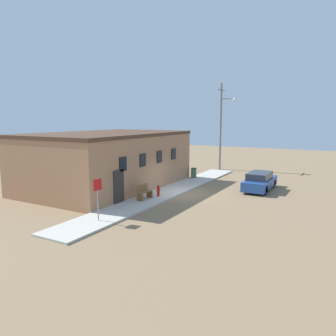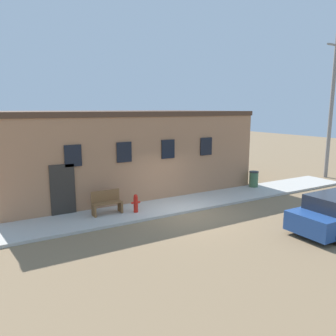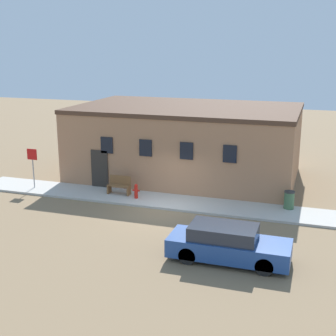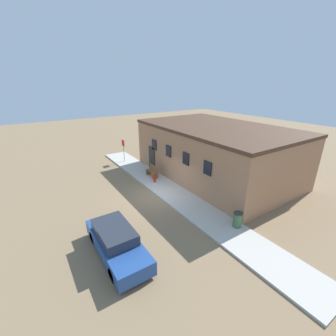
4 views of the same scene
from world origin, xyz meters
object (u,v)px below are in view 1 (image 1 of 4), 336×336
Objects in this scene: fire_hydrant at (158,191)px; bench at (144,192)px; stop_sign at (98,192)px; utility_pole at (221,124)px; parked_car at (260,181)px; trash_bin at (194,173)px.

fire_hydrant is 0.63× the size of bench.
stop_sign is 20.39m from utility_pole.
parked_car is at bearing -42.88° from fire_hydrant.
utility_pole reaches higher than fire_hydrant.
trash_bin reaches higher than fire_hydrant.
trash_bin is at bearing 2.94° from bench.
bench is at bearing 140.02° from parked_car.
utility_pole is at bearing 36.99° from parked_car.
parked_car is (7.00, -5.87, 0.10)m from bench.
fire_hydrant is 1.21m from bench.
fire_hydrant is at bearing -20.36° from bench.
bench is at bearing -179.00° from utility_pole.
stop_sign is 13.84m from trash_bin.
trash_bin is (13.77, 0.88, -1.08)m from stop_sign.
trash_bin is 0.10× the size of utility_pole.
bench is (4.99, 0.43, -1.07)m from stop_sign.
bench is 1.40× the size of trash_bin.
utility_pole is at bearing 1.99° from stop_sign.
stop_sign reaches higher than trash_bin.
utility_pole reaches higher than bench.
utility_pole is (6.36, -0.19, 4.28)m from trash_bin.
trash_bin is at bearing 178.33° from utility_pole.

